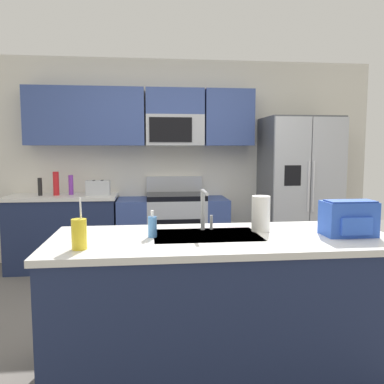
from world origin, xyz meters
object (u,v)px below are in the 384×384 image
(range_oven, at_px, (173,230))
(soap_dispenser, at_px, (152,226))
(sink_faucet, at_px, (204,206))
(bottle_purple, at_px, (71,185))
(toaster, at_px, (98,188))
(bottle_red, at_px, (56,184))
(drink_cup_yellow, at_px, (79,234))
(paper_towel_roll, at_px, (261,214))
(backpack, at_px, (349,218))
(refrigerator, at_px, (299,191))
(pepper_mill, at_px, (40,187))

(range_oven, xyz_separation_m, soap_dispenser, (-0.29, -2.44, 0.53))
(sink_faucet, bearing_deg, soap_dispenser, -154.94)
(bottle_purple, height_order, sink_faucet, sink_faucet)
(toaster, bearing_deg, bottle_purple, 162.15)
(bottle_purple, xyz_separation_m, bottle_red, (-0.16, -0.06, 0.02))
(drink_cup_yellow, relative_size, paper_towel_roll, 1.21)
(bottle_purple, distance_m, backpack, 3.40)
(refrigerator, height_order, soap_dispenser, refrigerator)
(soap_dispenser, height_order, backpack, backpack)
(refrigerator, bearing_deg, backpack, -104.50)
(paper_towel_roll, bearing_deg, bottle_red, 128.37)
(bottle_red, bearing_deg, refrigerator, -1.29)
(soap_dispenser, bearing_deg, drink_cup_yellow, -147.01)
(refrigerator, xyz_separation_m, backpack, (-0.64, -2.47, 0.09))
(bottle_red, height_order, paper_towel_roll, bottle_red)
(toaster, relative_size, bottle_red, 0.98)
(bottle_red, xyz_separation_m, sink_faucet, (1.47, -2.27, 0.03))
(soap_dispenser, distance_m, backpack, 1.26)
(soap_dispenser, bearing_deg, backpack, -4.51)
(bottle_purple, bearing_deg, drink_cup_yellow, -78.79)
(bottle_purple, xyz_separation_m, backpack, (2.21, -2.59, -0.00))
(backpack, bearing_deg, bottle_purple, 130.37)
(refrigerator, bearing_deg, toaster, 179.56)
(sink_faucet, bearing_deg, pepper_mill, 126.15)
(bottle_purple, distance_m, paper_towel_roll, 2.93)
(refrigerator, bearing_deg, paper_towel_roll, -117.06)
(soap_dispenser, relative_size, backpack, 0.53)
(pepper_mill, height_order, bottle_purple, bottle_purple)
(toaster, relative_size, bottle_purple, 1.17)
(refrigerator, height_order, backpack, refrigerator)
(range_oven, bearing_deg, backpack, -69.20)
(refrigerator, distance_m, paper_towel_roll, 2.55)
(toaster, distance_m, pepper_mill, 0.69)
(refrigerator, distance_m, pepper_mill, 3.20)
(toaster, height_order, soap_dispenser, toaster)
(drink_cup_yellow, bearing_deg, refrigerator, 48.89)
(bottle_red, xyz_separation_m, soap_dispenser, (1.12, -2.43, -0.07))
(sink_faucet, relative_size, soap_dispenser, 1.66)
(sink_faucet, bearing_deg, toaster, 113.58)
(bottle_red, bearing_deg, bottle_purple, 20.58)
(bottle_purple, xyz_separation_m, sink_faucet, (1.31, -2.33, 0.05))
(range_oven, xyz_separation_m, sink_faucet, (0.07, -2.27, 0.62))
(pepper_mill, bearing_deg, paper_towel_roll, -48.92)
(pepper_mill, bearing_deg, refrigerator, -1.25)
(range_oven, bearing_deg, soap_dispenser, -96.71)
(toaster, xyz_separation_m, soap_dispenser, (0.62, -2.39, -0.02))
(pepper_mill, relative_size, drink_cup_yellow, 0.73)
(refrigerator, bearing_deg, bottle_purple, 177.41)
(bottle_purple, xyz_separation_m, soap_dispenser, (0.95, -2.50, -0.05))
(drink_cup_yellow, bearing_deg, bottle_red, 104.72)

